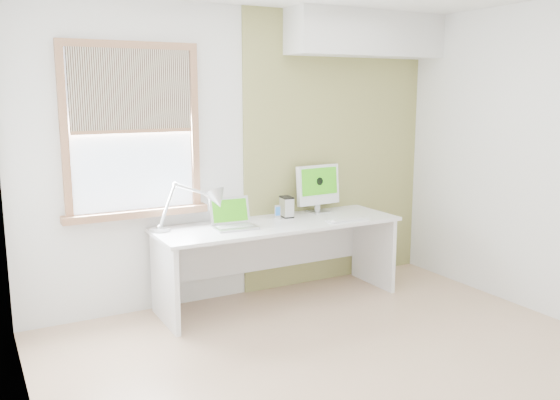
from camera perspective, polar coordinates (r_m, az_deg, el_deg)
room at (r=3.84m, az=7.51°, el=1.90°), size 4.04×3.54×2.64m
accent_wall at (r=5.83m, az=5.42°, el=4.85°), size 2.00×0.02×2.60m
soffit at (r=5.80m, az=8.29°, el=15.65°), size 1.60×0.40×0.42m
window at (r=4.95m, az=-14.07°, el=6.43°), size 1.20×0.14×1.42m
desk at (r=5.28m, az=-0.46°, el=-4.13°), size 2.20×0.70×0.73m
desk_lamp at (r=5.00m, az=-7.13°, el=-0.28°), size 0.70×0.31×0.40m
laptop at (r=5.01m, az=-4.59°, el=-1.95°), size 0.37×0.30×0.25m
phone_dock at (r=5.31m, az=-0.24°, el=-1.49°), size 0.08×0.08×0.13m
external_drive at (r=5.39m, az=0.64°, el=-0.67°), size 0.11×0.16×0.19m
imac at (r=5.60m, az=3.70°, el=1.37°), size 0.46×0.16×0.45m
keyboard at (r=5.28m, az=6.54°, el=-1.93°), size 0.40×0.12×0.02m
mouse at (r=5.18m, az=5.20°, el=-2.09°), size 0.05×0.09×0.03m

